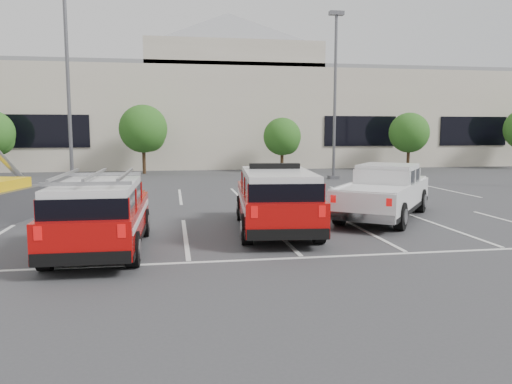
{
  "coord_description": "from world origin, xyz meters",
  "views": [
    {
      "loc": [
        -3.03,
        -14.12,
        3.02
      ],
      "look_at": [
        -0.37,
        1.66,
        1.05
      ],
      "focal_mm": 35.0,
      "sensor_mm": 36.0,
      "label": 1
    }
  ],
  "objects_px": {
    "fire_chief_suv": "(276,204)",
    "white_pickup": "(384,197)",
    "light_pole_mid": "(335,96)",
    "tree_mid_left": "(145,131)",
    "tree_mid_right": "(283,138)",
    "convention_building": "(207,112)",
    "light_pole_left": "(68,86)",
    "tree_right": "(410,134)",
    "ladder_suv": "(100,220)"
  },
  "relations": [
    {
      "from": "tree_right",
      "to": "light_pole_left",
      "type": "distance_m",
      "value": 25.3
    },
    {
      "from": "tree_right",
      "to": "light_pole_mid",
      "type": "relative_size",
      "value": 0.43
    },
    {
      "from": "tree_mid_left",
      "to": "tree_right",
      "type": "height_order",
      "value": "tree_mid_left"
    },
    {
      "from": "white_pickup",
      "to": "ladder_suv",
      "type": "xyz_separation_m",
      "value": [
        -9.03,
        -3.5,
        0.07
      ]
    },
    {
      "from": "light_pole_left",
      "to": "light_pole_mid",
      "type": "xyz_separation_m",
      "value": [
        15.0,
        4.0,
        0.0
      ]
    },
    {
      "from": "ladder_suv",
      "to": "white_pickup",
      "type": "bearing_deg",
      "value": 22.16
    },
    {
      "from": "tree_mid_right",
      "to": "light_pole_left",
      "type": "height_order",
      "value": "light_pole_left"
    },
    {
      "from": "convention_building",
      "to": "tree_mid_left",
      "type": "relative_size",
      "value": 12.38
    },
    {
      "from": "tree_mid_left",
      "to": "tree_mid_right",
      "type": "height_order",
      "value": "tree_mid_left"
    },
    {
      "from": "light_pole_left",
      "to": "white_pickup",
      "type": "relative_size",
      "value": 1.69
    },
    {
      "from": "convention_building",
      "to": "light_pole_left",
      "type": "xyz_separation_m",
      "value": [
        -8.18,
        -19.86,
        0.47
      ]
    },
    {
      "from": "tree_mid_left",
      "to": "light_pole_mid",
      "type": "height_order",
      "value": "light_pole_mid"
    },
    {
      "from": "light_pole_left",
      "to": "fire_chief_suv",
      "type": "bearing_deg",
      "value": -55.33
    },
    {
      "from": "tree_mid_right",
      "to": "ladder_suv",
      "type": "distance_m",
      "value": 25.55
    },
    {
      "from": "tree_mid_right",
      "to": "tree_right",
      "type": "distance_m",
      "value": 10.0
    },
    {
      "from": "tree_mid_left",
      "to": "tree_right",
      "type": "distance_m",
      "value": 20.0
    },
    {
      "from": "tree_mid_right",
      "to": "light_pole_left",
      "type": "distance_m",
      "value": 16.72
    },
    {
      "from": "convention_building",
      "to": "light_pole_left",
      "type": "height_order",
      "value": "convention_building"
    },
    {
      "from": "convention_building",
      "to": "tree_mid_right",
      "type": "bearing_deg",
      "value": -63.43
    },
    {
      "from": "light_pole_mid",
      "to": "tree_mid_left",
      "type": "bearing_deg",
      "value": 153.08
    },
    {
      "from": "fire_chief_suv",
      "to": "light_pole_left",
      "type": "bearing_deg",
      "value": 130.25
    },
    {
      "from": "convention_building",
      "to": "ladder_suv",
      "type": "height_order",
      "value": "convention_building"
    },
    {
      "from": "tree_right",
      "to": "ladder_suv",
      "type": "xyz_separation_m",
      "value": [
        -19.92,
        -23.49,
        -1.96
      ]
    },
    {
      "from": "tree_right",
      "to": "ladder_suv",
      "type": "distance_m",
      "value": 30.86
    },
    {
      "from": "ladder_suv",
      "to": "light_pole_left",
      "type": "bearing_deg",
      "value": 104.28
    },
    {
      "from": "tree_right",
      "to": "fire_chief_suv",
      "type": "bearing_deg",
      "value": -124.84
    },
    {
      "from": "convention_building",
      "to": "light_pole_mid",
      "type": "bearing_deg",
      "value": -66.74
    },
    {
      "from": "tree_right",
      "to": "convention_building",
      "type": "bearing_deg",
      "value": 146.63
    },
    {
      "from": "tree_mid_left",
      "to": "fire_chief_suv",
      "type": "bearing_deg",
      "value": -77.16
    },
    {
      "from": "tree_mid_left",
      "to": "tree_mid_right",
      "type": "relative_size",
      "value": 1.21
    },
    {
      "from": "tree_mid_left",
      "to": "ladder_suv",
      "type": "xyz_separation_m",
      "value": [
        0.08,
        -23.49,
        -2.23
      ]
    },
    {
      "from": "light_pole_left",
      "to": "fire_chief_suv",
      "type": "height_order",
      "value": "light_pole_left"
    },
    {
      "from": "tree_mid_right",
      "to": "light_pole_left",
      "type": "xyz_separation_m",
      "value": [
        -13.09,
        -10.05,
        2.68
      ]
    },
    {
      "from": "convention_building",
      "to": "tree_right",
      "type": "relative_size",
      "value": 13.58
    },
    {
      "from": "convention_building",
      "to": "light_pole_left",
      "type": "relative_size",
      "value": 5.86
    },
    {
      "from": "convention_building",
      "to": "fire_chief_suv",
      "type": "relative_size",
      "value": 10.11
    },
    {
      "from": "convention_building",
      "to": "ladder_suv",
      "type": "bearing_deg",
      "value": -98.56
    },
    {
      "from": "convention_building",
      "to": "white_pickup",
      "type": "xyz_separation_m",
      "value": [
        4.02,
        -29.81,
        -3.98
      ]
    },
    {
      "from": "fire_chief_suv",
      "to": "convention_building",
      "type": "bearing_deg",
      "value": 95.3
    },
    {
      "from": "tree_mid_left",
      "to": "light_pole_mid",
      "type": "relative_size",
      "value": 0.47
    },
    {
      "from": "convention_building",
      "to": "tree_mid_left",
      "type": "height_order",
      "value": "convention_building"
    },
    {
      "from": "tree_mid_left",
      "to": "tree_mid_right",
      "type": "bearing_deg",
      "value": -0.0
    },
    {
      "from": "light_pole_mid",
      "to": "fire_chief_suv",
      "type": "height_order",
      "value": "light_pole_mid"
    },
    {
      "from": "light_pole_left",
      "to": "white_pickup",
      "type": "height_order",
      "value": "light_pole_left"
    },
    {
      "from": "white_pickup",
      "to": "tree_mid_left",
      "type": "bearing_deg",
      "value": 151.08
    },
    {
      "from": "tree_mid_left",
      "to": "light_pole_mid",
      "type": "xyz_separation_m",
      "value": [
        11.91,
        -6.05,
        2.14
      ]
    },
    {
      "from": "tree_mid_right",
      "to": "fire_chief_suv",
      "type": "height_order",
      "value": "tree_mid_right"
    },
    {
      "from": "tree_mid_right",
      "to": "fire_chief_suv",
      "type": "distance_m",
      "value": 22.3
    },
    {
      "from": "fire_chief_suv",
      "to": "white_pickup",
      "type": "distance_m",
      "value": 4.49
    },
    {
      "from": "tree_mid_left",
      "to": "ladder_suv",
      "type": "distance_m",
      "value": 23.59
    }
  ]
}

